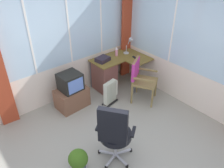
{
  "coord_description": "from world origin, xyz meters",
  "views": [
    {
      "loc": [
        -1.76,
        -1.95,
        3.03
      ],
      "look_at": [
        0.49,
        0.74,
        0.8
      ],
      "focal_mm": 36.4,
      "sensor_mm": 36.0,
      "label": 1
    }
  ],
  "objects": [
    {
      "name": "spray_bottle",
      "position": [
        1.45,
        1.72,
        0.83
      ],
      "size": [
        0.06,
        0.06,
        0.22
      ],
      "color": "pink",
      "rests_on": "desk"
    },
    {
      "name": "paper_tray",
      "position": [
        1.02,
        1.7,
        0.77
      ],
      "size": [
        0.34,
        0.28,
        0.09
      ],
      "primitive_type": "cube",
      "rotation": [
        0.0,
        0.0,
        0.17
      ],
      "color": "#29212C",
      "rests_on": "desk"
    },
    {
      "name": "potted_plant",
      "position": [
        -0.7,
        0.1,
        0.23
      ],
      "size": [
        0.3,
        0.3,
        0.43
      ],
      "color": "#3B4456",
      "rests_on": "ground"
    },
    {
      "name": "wooden_armchair",
      "position": [
        1.35,
        0.87,
        0.61
      ],
      "size": [
        0.66,
        0.66,
        0.96
      ],
      "color": "olive",
      "rests_on": "ground"
    },
    {
      "name": "desk_lamp",
      "position": [
        1.79,
        1.62,
        0.99
      ],
      "size": [
        0.22,
        0.19,
        0.4
      ],
      "color": "#B2B7BC",
      "rests_on": "desk"
    },
    {
      "name": "ground",
      "position": [
        0.0,
        0.0,
        -0.03
      ],
      "size": [
        5.04,
        4.96,
        0.06
      ],
      "primitive_type": "cube",
      "color": "gray"
    },
    {
      "name": "curtain_corner",
      "position": [
        1.92,
        1.88,
        1.34
      ],
      "size": [
        0.31,
        0.07,
        2.69
      ],
      "primitive_type": "cube",
      "rotation": [
        0.0,
        0.0,
        0.0
      ],
      "color": "#A63B21",
      "rests_on": "ground"
    },
    {
      "name": "tv_remote",
      "position": [
        1.68,
        1.35,
        0.74
      ],
      "size": [
        0.08,
        0.16,
        0.02
      ],
      "primitive_type": "cube",
      "rotation": [
        0.0,
        0.0,
        -0.26
      ],
      "color": "black",
      "rests_on": "desk"
    },
    {
      "name": "east_window_panel",
      "position": [
        2.05,
        0.0,
        1.39
      ],
      "size": [
        0.07,
        3.96,
        2.79
      ],
      "color": "silver",
      "rests_on": "ground"
    },
    {
      "name": "tv_on_stand",
      "position": [
        0.08,
        1.57,
        0.35
      ],
      "size": [
        0.66,
        0.47,
        0.8
      ],
      "color": "brown",
      "rests_on": "ground"
    },
    {
      "name": "space_heater",
      "position": [
        0.8,
        1.15,
        0.27
      ],
      "size": [
        0.41,
        0.24,
        0.54
      ],
      "color": "silver",
      "rests_on": "ground"
    },
    {
      "name": "north_window_panel",
      "position": [
        -0.0,
        2.01,
        1.39
      ],
      "size": [
        4.04,
        0.07,
        2.79
      ],
      "color": "silver",
      "rests_on": "ground"
    },
    {
      "name": "office_chair",
      "position": [
        -0.16,
        -0.09,
        0.63
      ],
      "size": [
        0.6,
        0.61,
        1.12
      ],
      "color": "#B7B7BF",
      "rests_on": "ground"
    },
    {
      "name": "desk",
      "position": [
        1.08,
        1.66,
        0.39
      ],
      "size": [
        1.21,
        0.93,
        0.73
      ],
      "color": "brown",
      "rests_on": "ground"
    }
  ]
}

